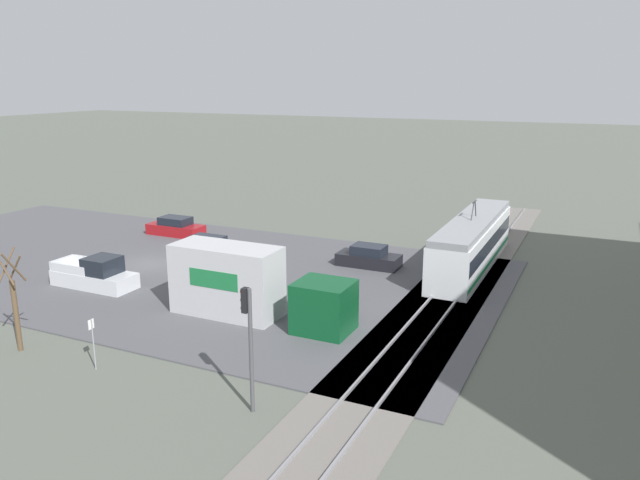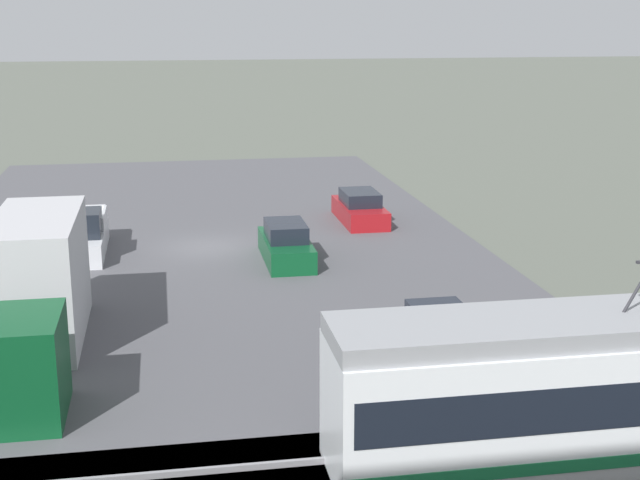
% 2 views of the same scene
% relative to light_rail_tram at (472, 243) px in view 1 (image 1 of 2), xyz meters
% --- Properties ---
extents(ground_plane, '(320.00, 320.00, 0.00)m').
position_rel_light_rail_tram_xyz_m(ground_plane, '(8.66, -19.95, -1.71)').
color(ground_plane, '#565B51').
extents(road_surface, '(23.09, 46.54, 0.08)m').
position_rel_light_rail_tram_xyz_m(road_surface, '(8.66, -19.95, -1.67)').
color(road_surface, '#4C4C51').
rests_on(road_surface, ground).
extents(rail_bed, '(60.79, 4.40, 0.22)m').
position_rel_light_rail_tram_xyz_m(rail_bed, '(8.66, 0.00, -1.66)').
color(rail_bed, slate).
rests_on(rail_bed, ground).
extents(light_rail_tram, '(14.31, 2.64, 4.49)m').
position_rel_light_rail_tram_xyz_m(light_rail_tram, '(0.00, 0.00, 0.00)').
color(light_rail_tram, white).
rests_on(light_rail_tram, ground).
extents(box_truck, '(2.47, 10.03, 3.77)m').
position_rel_light_rail_tram_xyz_m(box_truck, '(14.18, -8.65, 0.11)').
color(box_truck, '#0C4723').
rests_on(box_truck, ground).
extents(pickup_truck, '(2.02, 5.33, 1.94)m').
position_rel_light_rail_tram_xyz_m(pickup_truck, '(13.85, -19.76, -0.90)').
color(pickup_truck, silver).
rests_on(pickup_truck, ground).
extents(sedan_car_0, '(1.76, 4.58, 1.57)m').
position_rel_light_rail_tram_xyz_m(sedan_car_0, '(5.68, -17.29, -0.99)').
color(sedan_car_0, '#0C4723').
rests_on(sedan_car_0, ground).
extents(sedan_car_1, '(1.83, 4.24, 1.44)m').
position_rel_light_rail_tram_xyz_m(sedan_car_1, '(2.75, -6.29, -1.04)').
color(sedan_car_1, black).
rests_on(sedan_car_1, ground).
extents(sedan_car_2, '(1.86, 4.68, 1.47)m').
position_rel_light_rail_tram_xyz_m(sedan_car_2, '(1.27, -23.53, -1.02)').
color(sedan_car_2, maroon).
rests_on(sedan_car_2, ground).
extents(traffic_light_pole, '(0.28, 0.47, 4.97)m').
position_rel_light_rail_tram_xyz_m(traffic_light_pole, '(22.31, -3.64, 1.52)').
color(traffic_light_pole, '#47474C').
rests_on(traffic_light_pole, ground).
extents(street_tree, '(1.16, 0.96, 4.90)m').
position_rel_light_rail_tram_xyz_m(street_tree, '(22.18, -16.34, 0.52)').
color(street_tree, brown).
rests_on(street_tree, ground).
extents(no_parking_sign, '(0.32, 0.08, 2.33)m').
position_rel_light_rail_tram_xyz_m(no_parking_sign, '(22.18, -11.67, -0.29)').
color(no_parking_sign, gray).
rests_on(no_parking_sign, ground).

